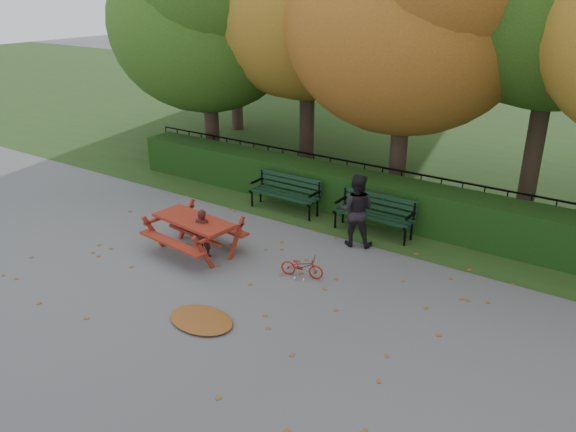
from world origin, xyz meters
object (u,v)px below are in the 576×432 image
Objects in this scene: bench_left at (286,190)px; bicycle at (302,266)px; tree_c at (420,1)px; bench_right at (375,211)px; tree_a at (209,9)px; child at (203,233)px; adult at (356,210)px; picnic_table at (194,226)px.

bench_left is 3.43m from bicycle.
tree_c is 4.44× the size of bench_right.
bicycle is at bearing -36.76° from tree_a.
adult is (2.31, 2.24, 0.28)m from child.
child is at bearing -111.75° from tree_c.
bench_left is at bearing -133.36° from tree_c.
adult is at bearing -20.17° from bicycle.
picnic_table is (3.65, -4.89, -3.93)m from tree_a.
bench_right is at bearing -20.23° from bicycle.
tree_c is (6.02, 0.38, 0.30)m from tree_a.
bench_right is (6.29, -1.88, -4.00)m from tree_a.
adult reaches higher than bench_left.
adult reaches higher than bicycle.
adult is (2.33, -0.80, 0.28)m from bench_left.
tree_a is 7.26m from picnic_table.
picnic_table is at bearing -27.02° from child.
bicycle is (-0.16, -1.84, -0.57)m from adult.
tree_a reaches higher than bench_left.
bench_right reaches higher than picnic_table.
child reaches higher than bicycle.
tree_c reaches higher than bench_right.
bench_right is (2.40, 0.00, 0.00)m from bench_left.
tree_c is 5.31m from bench_left.
child is at bearing -51.52° from tree_a.
bench_left is (-2.13, -2.26, -4.30)m from tree_c.
picnic_table is at bearing -114.25° from tree_c.
tree_a is 3.91× the size of picnic_table.
adult is at bearing -86.40° from tree_c.
bench_right is 3.86m from child.
tree_a is 5.89m from bench_left.
bench_right is 0.85m from adult.
bench_left is 1.74× the size of child.
tree_a is 0.94× the size of tree_c.
bench_right is at bearing -149.72° from child.
picnic_table is (-2.64, -3.02, 0.07)m from bench_right.
tree_c is 6.73m from bicycle.
bench_right is at bearing -16.61° from tree_a.
tree_a is 4.16× the size of bench_right.
tree_a reaches higher than bicycle.
bench_left is 2.48m from adult.
tree_a is 7.72m from adult.
bicycle is at bearing -89.63° from tree_c.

